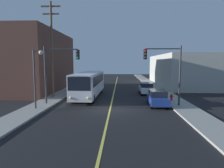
{
  "coord_description": "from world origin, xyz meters",
  "views": [
    {
      "loc": [
        1.0,
        -18.81,
        4.45
      ],
      "look_at": [
        0.0,
        4.08,
        2.0
      ],
      "focal_mm": 31.75,
      "sensor_mm": 36.0,
      "label": 1
    }
  ],
  "objects_px": {
    "city_bus": "(89,83)",
    "street_lamp_left": "(37,70)",
    "traffic_signal_right_corner": "(165,64)",
    "parked_car_blue": "(157,98)",
    "parked_car_white": "(146,88)",
    "traffic_signal_left_corner": "(59,64)",
    "utility_pole_near": "(52,46)",
    "fire_hydrant": "(171,97)"
  },
  "relations": [
    {
      "from": "parked_car_white",
      "to": "traffic_signal_right_corner",
      "type": "distance_m",
      "value": 9.06
    },
    {
      "from": "city_bus",
      "to": "street_lamp_left",
      "type": "xyz_separation_m",
      "value": [
        -3.74,
        -7.48,
        1.92
      ]
    },
    {
      "from": "city_bus",
      "to": "parked_car_white",
      "type": "height_order",
      "value": "city_bus"
    },
    {
      "from": "parked_car_white",
      "to": "traffic_signal_right_corner",
      "type": "xyz_separation_m",
      "value": [
        0.71,
        -8.34,
        3.46
      ]
    },
    {
      "from": "traffic_signal_right_corner",
      "to": "parked_car_blue",
      "type": "bearing_deg",
      "value": 142.46
    },
    {
      "from": "parked_car_white",
      "to": "fire_hydrant",
      "type": "height_order",
      "value": "parked_car_white"
    },
    {
      "from": "traffic_signal_left_corner",
      "to": "fire_hydrant",
      "type": "height_order",
      "value": "traffic_signal_left_corner"
    },
    {
      "from": "parked_car_blue",
      "to": "fire_hydrant",
      "type": "distance_m",
      "value": 2.94
    },
    {
      "from": "parked_car_white",
      "to": "traffic_signal_left_corner",
      "type": "relative_size",
      "value": 0.74
    },
    {
      "from": "parked_car_blue",
      "to": "fire_hydrant",
      "type": "bearing_deg",
      "value": 47.06
    },
    {
      "from": "utility_pole_near",
      "to": "fire_hydrant",
      "type": "height_order",
      "value": "utility_pole_near"
    },
    {
      "from": "parked_car_white",
      "to": "street_lamp_left",
      "type": "xyz_separation_m",
      "value": [
        -11.52,
        -10.34,
        2.9
      ]
    },
    {
      "from": "traffic_signal_left_corner",
      "to": "street_lamp_left",
      "type": "distance_m",
      "value": 2.86
    },
    {
      "from": "traffic_signal_right_corner",
      "to": "fire_hydrant",
      "type": "height_order",
      "value": "traffic_signal_right_corner"
    },
    {
      "from": "traffic_signal_left_corner",
      "to": "traffic_signal_right_corner",
      "type": "relative_size",
      "value": 1.0
    },
    {
      "from": "street_lamp_left",
      "to": "parked_car_blue",
      "type": "bearing_deg",
      "value": 11.77
    },
    {
      "from": "utility_pole_near",
      "to": "parked_car_blue",
      "type": "bearing_deg",
      "value": -18.48
    },
    {
      "from": "traffic_signal_right_corner",
      "to": "city_bus",
      "type": "bearing_deg",
      "value": 147.18
    },
    {
      "from": "traffic_signal_left_corner",
      "to": "fire_hydrant",
      "type": "relative_size",
      "value": 7.14
    },
    {
      "from": "parked_car_blue",
      "to": "street_lamp_left",
      "type": "distance_m",
      "value": 12.28
    },
    {
      "from": "traffic_signal_left_corner",
      "to": "traffic_signal_right_corner",
      "type": "distance_m",
      "value": 10.83
    },
    {
      "from": "utility_pole_near",
      "to": "street_lamp_left",
      "type": "height_order",
      "value": "utility_pole_near"
    },
    {
      "from": "utility_pole_near",
      "to": "city_bus",
      "type": "bearing_deg",
      "value": 11.15
    },
    {
      "from": "parked_car_blue",
      "to": "traffic_signal_right_corner",
      "type": "height_order",
      "value": "traffic_signal_right_corner"
    },
    {
      "from": "parked_car_blue",
      "to": "fire_hydrant",
      "type": "relative_size",
      "value": 5.3
    },
    {
      "from": "parked_car_white",
      "to": "street_lamp_left",
      "type": "bearing_deg",
      "value": -138.09
    },
    {
      "from": "parked_car_blue",
      "to": "utility_pole_near",
      "type": "xyz_separation_m",
      "value": [
        -12.45,
        4.16,
        5.73
      ]
    },
    {
      "from": "utility_pole_near",
      "to": "traffic_signal_right_corner",
      "type": "bearing_deg",
      "value": -19.44
    },
    {
      "from": "city_bus",
      "to": "street_lamp_left",
      "type": "distance_m",
      "value": 8.59
    },
    {
      "from": "parked_car_white",
      "to": "traffic_signal_right_corner",
      "type": "relative_size",
      "value": 0.74
    },
    {
      "from": "parked_car_white",
      "to": "street_lamp_left",
      "type": "distance_m",
      "value": 15.75
    },
    {
      "from": "traffic_signal_right_corner",
      "to": "street_lamp_left",
      "type": "distance_m",
      "value": 12.41
    },
    {
      "from": "city_bus",
      "to": "traffic_signal_left_corner",
      "type": "bearing_deg",
      "value": -114.63
    },
    {
      "from": "utility_pole_near",
      "to": "traffic_signal_left_corner",
      "type": "height_order",
      "value": "utility_pole_near"
    },
    {
      "from": "city_bus",
      "to": "traffic_signal_right_corner",
      "type": "bearing_deg",
      "value": -32.82
    },
    {
      "from": "street_lamp_left",
      "to": "city_bus",
      "type": "bearing_deg",
      "value": 63.45
    },
    {
      "from": "city_bus",
      "to": "parked_car_blue",
      "type": "bearing_deg",
      "value": -32.47
    },
    {
      "from": "traffic_signal_left_corner",
      "to": "traffic_signal_right_corner",
      "type": "bearing_deg",
      "value": -2.18
    },
    {
      "from": "fire_hydrant",
      "to": "traffic_signal_right_corner",
      "type": "bearing_deg",
      "value": -119.18
    },
    {
      "from": "parked_car_blue",
      "to": "traffic_signal_left_corner",
      "type": "distance_m",
      "value": 10.83
    },
    {
      "from": "city_bus",
      "to": "traffic_signal_left_corner",
      "type": "distance_m",
      "value": 6.11
    },
    {
      "from": "parked_car_white",
      "to": "traffic_signal_left_corner",
      "type": "height_order",
      "value": "traffic_signal_left_corner"
    }
  ]
}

